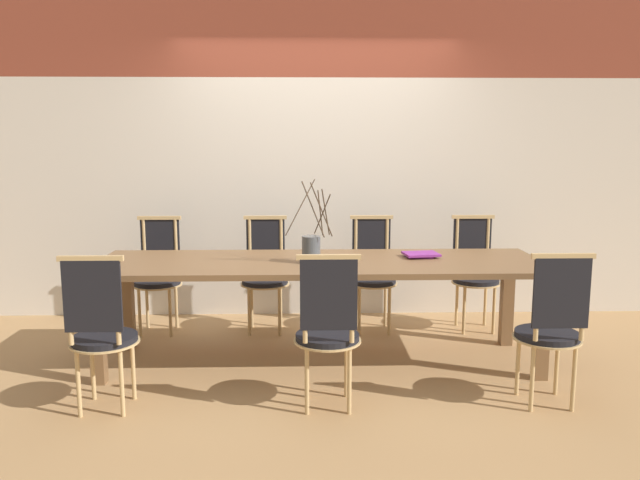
{
  "coord_description": "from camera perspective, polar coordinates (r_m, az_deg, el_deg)",
  "views": [
    {
      "loc": [
        -0.12,
        -4.37,
        1.61
      ],
      "look_at": [
        0.0,
        0.0,
        0.91
      ],
      "focal_mm": 35.0,
      "sensor_mm": 36.0,
      "label": 1
    }
  ],
  "objects": [
    {
      "name": "chair_near_left",
      "position": [
        3.73,
        0.72,
        -8.0
      ],
      "size": [
        0.41,
        0.41,
        0.97
      ],
      "color": "black",
      "rests_on": "ground_plane"
    },
    {
      "name": "ground_plane",
      "position": [
        4.65,
        0.0,
        -11.08
      ],
      "size": [
        16.0,
        16.0,
        0.0
      ],
      "primitive_type": "plane",
      "color": "#A87F51"
    },
    {
      "name": "book_stack",
      "position": [
        4.64,
        9.2,
        -1.33
      ],
      "size": [
        0.27,
        0.22,
        0.03
      ],
      "color": "#842D8C",
      "rests_on": "dining_table"
    },
    {
      "name": "chair_near_leftend",
      "position": [
        3.91,
        -19.38,
        -7.71
      ],
      "size": [
        0.41,
        0.41,
        0.97
      ],
      "color": "black",
      "rests_on": "ground_plane"
    },
    {
      "name": "chair_far_left",
      "position": [
        5.3,
        -5.04,
        -2.87
      ],
      "size": [
        0.41,
        0.41,
        0.97
      ],
      "rotation": [
        0.0,
        0.0,
        3.14
      ],
      "color": "black",
      "rests_on": "ground_plane"
    },
    {
      "name": "chair_far_leftend",
      "position": [
        5.43,
        -14.56,
        -2.84
      ],
      "size": [
        0.41,
        0.41,
        0.97
      ],
      "rotation": [
        0.0,
        0.0,
        3.14
      ],
      "color": "black",
      "rests_on": "ground_plane"
    },
    {
      "name": "vase_centerpiece",
      "position": [
        4.35,
        -0.79,
        -0.72
      ],
      "size": [
        0.34,
        0.34,
        0.58
      ],
      "color": "#4C5156",
      "rests_on": "dining_table"
    },
    {
      "name": "chair_far_right",
      "position": [
        5.48,
        13.96,
        -2.69
      ],
      "size": [
        0.41,
        0.41,
        0.97
      ],
      "rotation": [
        0.0,
        0.0,
        3.14
      ],
      "color": "black",
      "rests_on": "ground_plane"
    },
    {
      "name": "wall_rear",
      "position": [
        5.69,
        -0.37,
        9.05
      ],
      "size": [
        12.0,
        0.06,
        3.2
      ],
      "color": "beige",
      "rests_on": "ground_plane"
    },
    {
      "name": "dining_table",
      "position": [
        4.47,
        0.0,
        -2.94
      ],
      "size": [
        3.18,
        0.93,
        0.76
      ],
      "color": "brown",
      "rests_on": "ground_plane"
    },
    {
      "name": "chair_near_center",
      "position": [
        4.01,
        20.38,
        -7.35
      ],
      "size": [
        0.41,
        0.41,
        0.97
      ],
      "color": "black",
      "rests_on": "ground_plane"
    },
    {
      "name": "chair_far_center",
      "position": [
        5.32,
        4.81,
        -2.81
      ],
      "size": [
        0.41,
        0.41,
        0.97
      ],
      "rotation": [
        0.0,
        0.0,
        3.14
      ],
      "color": "black",
      "rests_on": "ground_plane"
    }
  ]
}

